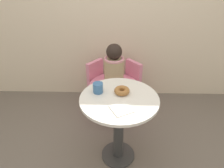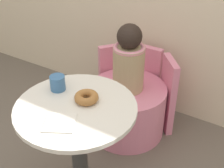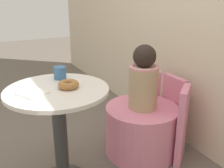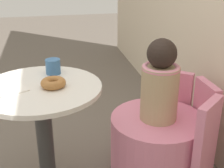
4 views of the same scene
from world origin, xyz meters
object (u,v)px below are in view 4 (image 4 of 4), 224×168
tub_chair (156,145)px  child_figure (160,83)px  round_table (43,118)px  donut (53,83)px  cup (53,66)px

tub_chair → child_figure: (0.00, 0.00, 0.44)m
round_table → donut: size_ratio=5.32×
child_figure → cup: size_ratio=5.82×
donut → child_figure: bearing=96.9°
tub_chair → cup: bearing=-101.6°
child_figure → donut: bearing=-83.1°
tub_chair → cup: cup is taller
donut → cup: cup is taller
tub_chair → donut: (0.08, -0.62, 0.52)m
tub_chair → donut: bearing=-83.1°
tub_chair → child_figure: size_ratio=1.16×
cup → child_figure: bearing=78.4°
tub_chair → round_table: bearing=-85.6°
child_figure → round_table: bearing=-85.6°
round_table → donut: donut is taller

